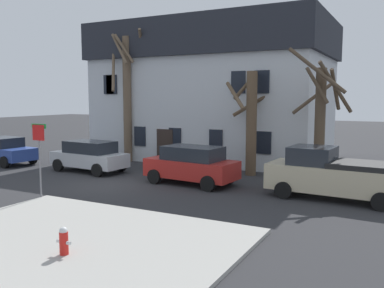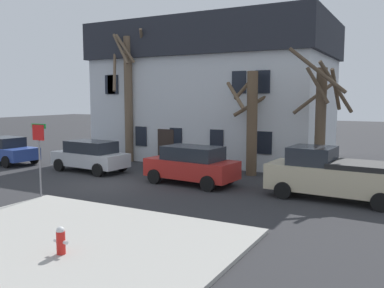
% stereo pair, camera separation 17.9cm
% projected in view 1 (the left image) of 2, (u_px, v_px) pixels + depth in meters
% --- Properties ---
extents(ground_plane, '(120.00, 120.00, 0.00)m').
position_uv_depth(ground_plane, '(108.00, 184.00, 19.11)').
color(ground_plane, '#2D2D30').
extents(sidewalk_slab, '(9.15, 7.83, 0.12)m').
position_uv_depth(sidewalk_slab, '(58.00, 247.00, 10.95)').
color(sidewalk_slab, '#A8A59E').
rests_on(sidewalk_slab, ground_plane).
extents(building_main, '(14.77, 9.16, 8.70)m').
position_uv_depth(building_main, '(215.00, 91.00, 27.76)').
color(building_main, silver).
rests_on(building_main, ground_plane).
extents(tree_bare_near, '(2.59, 2.57, 8.04)m').
position_uv_depth(tree_bare_near, '(127.00, 93.00, 25.58)').
color(tree_bare_near, brown).
rests_on(tree_bare_near, ground_plane).
extents(tree_bare_mid, '(2.00, 2.72, 5.31)m').
position_uv_depth(tree_bare_mid, '(250.00, 120.00, 21.18)').
color(tree_bare_mid, brown).
rests_on(tree_bare_mid, ground_plane).
extents(tree_bare_far, '(2.88, 2.88, 6.21)m').
position_uv_depth(tree_bare_far, '(321.00, 117.00, 19.29)').
color(tree_bare_far, '#4C3D2D').
rests_on(tree_bare_far, ground_plane).
extents(car_blue_sedan, '(4.49, 2.37, 1.61)m').
position_uv_depth(car_blue_sedan, '(4.00, 151.00, 24.99)').
color(car_blue_sedan, '#2D4799').
rests_on(car_blue_sedan, ground_plane).
extents(car_silver_wagon, '(4.43, 2.23, 1.66)m').
position_uv_depth(car_silver_wagon, '(89.00, 156.00, 22.33)').
color(car_silver_wagon, '#B7BABF').
rests_on(car_silver_wagon, ground_plane).
extents(car_red_wagon, '(4.41, 2.36, 1.76)m').
position_uv_depth(car_red_wagon, '(192.00, 164.00, 19.13)').
color(car_red_wagon, '#AD231E').
rests_on(car_red_wagon, ground_plane).
extents(pickup_truck_beige, '(5.35, 2.50, 2.03)m').
position_uv_depth(pickup_truck_beige, '(335.00, 174.00, 16.30)').
color(pickup_truck_beige, '#C6B793').
rests_on(pickup_truck_beige, ground_plane).
extents(fire_hydrant, '(0.42, 0.22, 0.70)m').
position_uv_depth(fire_hydrant, '(64.00, 240.00, 10.25)').
color(fire_hydrant, red).
rests_on(fire_hydrant, sidewalk_slab).
extents(street_sign_pole, '(0.76, 0.07, 2.98)m').
position_uv_depth(street_sign_pole, '(39.00, 147.00, 16.03)').
color(street_sign_pole, slate).
rests_on(street_sign_pole, ground_plane).
extents(bicycle_leaning, '(1.73, 0.38, 1.03)m').
position_uv_depth(bicycle_leaning, '(80.00, 154.00, 26.72)').
color(bicycle_leaning, black).
rests_on(bicycle_leaning, ground_plane).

